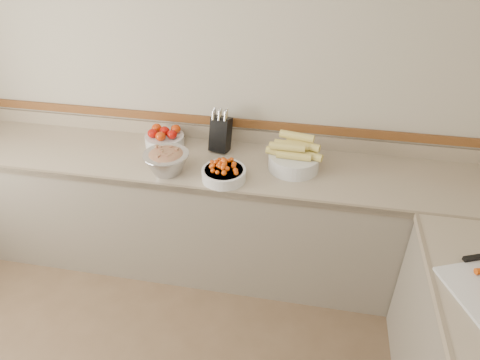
% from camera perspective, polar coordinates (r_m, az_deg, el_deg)
% --- Properties ---
extents(back_wall, '(4.00, 0.00, 4.00)m').
position_cam_1_polar(back_wall, '(2.99, -4.37, 12.37)').
color(back_wall, '#B4AB95').
rests_on(back_wall, ground_plane).
extents(counter_back, '(4.00, 0.65, 1.08)m').
position_cam_1_polar(counter_back, '(3.14, -5.18, -4.37)').
color(counter_back, gray).
rests_on(counter_back, ground_plane).
extents(knife_block, '(0.16, 0.18, 0.31)m').
position_cam_1_polar(knife_block, '(2.95, -2.61, 6.25)').
color(knife_block, black).
rests_on(knife_block, counter_back).
extents(tomato_bowl, '(0.28, 0.28, 0.14)m').
position_cam_1_polar(tomato_bowl, '(3.08, -10.04, 5.55)').
color(tomato_bowl, silver).
rests_on(tomato_bowl, counter_back).
extents(cherry_tomato_bowl, '(0.28, 0.28, 0.15)m').
position_cam_1_polar(cherry_tomato_bowl, '(2.66, -2.18, 1.04)').
color(cherry_tomato_bowl, silver).
rests_on(cherry_tomato_bowl, counter_back).
extents(corn_bowl, '(0.37, 0.33, 0.24)m').
position_cam_1_polar(corn_bowl, '(2.77, 7.20, 3.04)').
color(corn_bowl, silver).
rests_on(corn_bowl, counter_back).
extents(rhubarb_bowl, '(0.29, 0.29, 0.17)m').
position_cam_1_polar(rhubarb_bowl, '(2.75, -9.77, 2.58)').
color(rhubarb_bowl, '#B2B2BA').
rests_on(rhubarb_bowl, counter_back).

